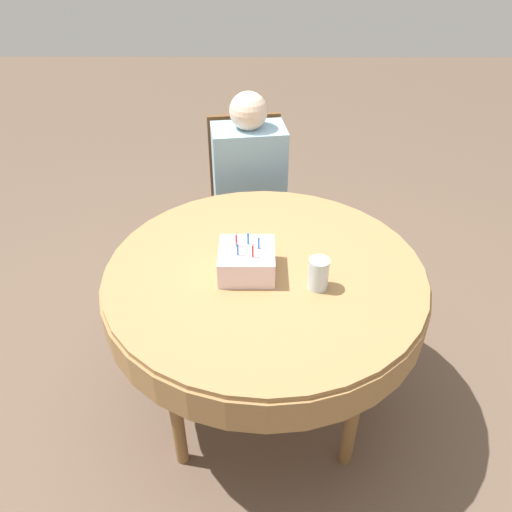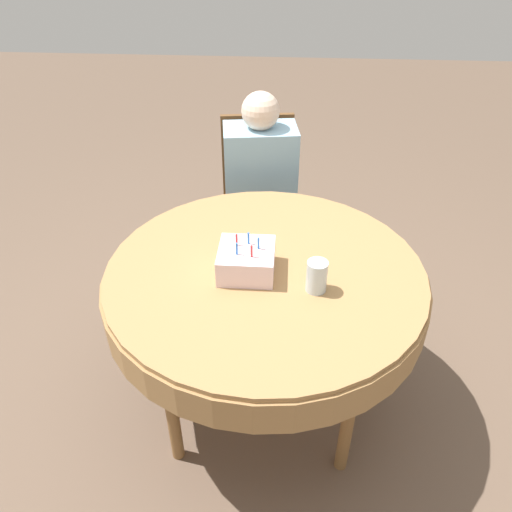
{
  "view_description": "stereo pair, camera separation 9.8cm",
  "coord_description": "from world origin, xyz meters",
  "px_view_note": "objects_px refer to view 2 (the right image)",
  "views": [
    {
      "loc": [
        -0.03,
        -1.52,
        1.9
      ],
      "look_at": [
        -0.03,
        -0.01,
        0.81
      ],
      "focal_mm": 35.0,
      "sensor_mm": 36.0,
      "label": 1
    },
    {
      "loc": [
        0.07,
        -1.51,
        1.9
      ],
      "look_at": [
        -0.03,
        -0.01,
        0.81
      ],
      "focal_mm": 35.0,
      "sensor_mm": 36.0,
      "label": 2
    }
  ],
  "objects_px": {
    "birthday_cake": "(246,260)",
    "drinking_glass": "(317,276)",
    "chair": "(259,197)",
    "person": "(260,177)"
  },
  "relations": [
    {
      "from": "person",
      "to": "birthday_cake",
      "type": "xyz_separation_m",
      "value": [
        0.01,
        -0.93,
        0.12
      ]
    },
    {
      "from": "birthday_cake",
      "to": "drinking_glass",
      "type": "distance_m",
      "value": 0.27
    },
    {
      "from": "person",
      "to": "birthday_cake",
      "type": "height_order",
      "value": "person"
    },
    {
      "from": "chair",
      "to": "person",
      "type": "xyz_separation_m",
      "value": [
        0.01,
        -0.1,
        0.18
      ]
    },
    {
      "from": "drinking_glass",
      "to": "birthday_cake",
      "type": "bearing_deg",
      "value": 161.23
    },
    {
      "from": "chair",
      "to": "birthday_cake",
      "type": "distance_m",
      "value": 1.07
    },
    {
      "from": "chair",
      "to": "drinking_glass",
      "type": "bearing_deg",
      "value": -84.09
    },
    {
      "from": "chair",
      "to": "person",
      "type": "relative_size",
      "value": 0.83
    },
    {
      "from": "person",
      "to": "drinking_glass",
      "type": "bearing_deg",
      "value": -83.51
    },
    {
      "from": "chair",
      "to": "person",
      "type": "bearing_deg",
      "value": -90.0
    }
  ]
}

